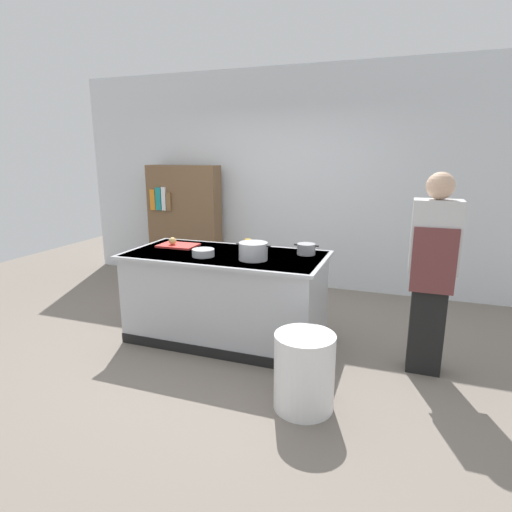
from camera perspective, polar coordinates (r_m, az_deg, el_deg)
name	(u,v)px	position (r m, az deg, el deg)	size (l,w,h in m)	color
ground_plane	(227,338)	(4.45, -3.98, -11.01)	(10.00, 10.00, 0.00)	slate
back_wall	(285,180)	(6.04, 3.96, 10.23)	(6.40, 0.12, 3.00)	silver
counter_island	(226,295)	(4.28, -4.08, -5.34)	(1.98, 0.98, 0.90)	#B7BABF
cutting_board	(178,245)	(4.55, -10.52, 1.42)	(0.40, 0.28, 0.02)	red
onion	(173,241)	(4.53, -11.25, 2.00)	(0.08, 0.08, 0.08)	tan
stock_pot	(253,251)	(3.89, -0.38, 0.67)	(0.33, 0.27, 0.16)	#B7BABF
sauce_pan	(306,249)	(4.13, 6.81, 0.94)	(0.24, 0.18, 0.11)	#99999E
mixing_bowl	(203,253)	(4.06, -7.17, 0.45)	(0.22, 0.22, 0.07)	#B7BABF
juice_cup	(248,244)	(4.36, -1.12, 1.67)	(0.07, 0.07, 0.10)	yellow
trash_bin	(304,372)	(3.24, 6.54, -15.30)	(0.45, 0.45, 0.58)	white
person_chef	(432,270)	(3.80, 22.75, -1.79)	(0.38, 0.25, 1.72)	black
bookshelf	(185,223)	(6.40, -9.65, 4.42)	(1.10, 0.31, 1.70)	brown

